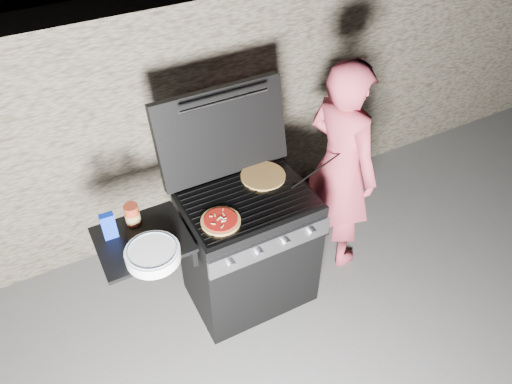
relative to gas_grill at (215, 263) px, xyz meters
name	(u,v)px	position (x,y,z in m)	size (l,w,h in m)	color
ground	(250,292)	(0.25, 0.00, -0.46)	(50.00, 50.00, 0.00)	#595857
stone_wall	(185,116)	(0.25, 1.05, 0.44)	(8.00, 0.35, 1.80)	slate
gas_grill	(215,263)	(0.00, 0.00, 0.00)	(1.34, 0.79, 0.91)	black
pizza_topped	(221,220)	(0.02, -0.10, 0.47)	(0.23, 0.23, 0.03)	tan
pizza_plain	(263,176)	(0.43, 0.15, 0.46)	(0.29, 0.29, 0.02)	tan
sauce_jar	(132,214)	(-0.42, 0.14, 0.51)	(0.08, 0.08, 0.13)	#9E3219
blue_carton	(109,226)	(-0.57, 0.09, 0.53)	(0.08, 0.04, 0.17)	#0B2CB6
plate_stack	(153,254)	(-0.41, -0.17, 0.48)	(0.29, 0.29, 0.07)	white
person	(340,168)	(1.00, 0.10, 0.35)	(0.59, 0.39, 1.62)	#BF4151
tongs	(317,170)	(0.73, 0.00, 0.50)	(0.01, 0.01, 0.42)	black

